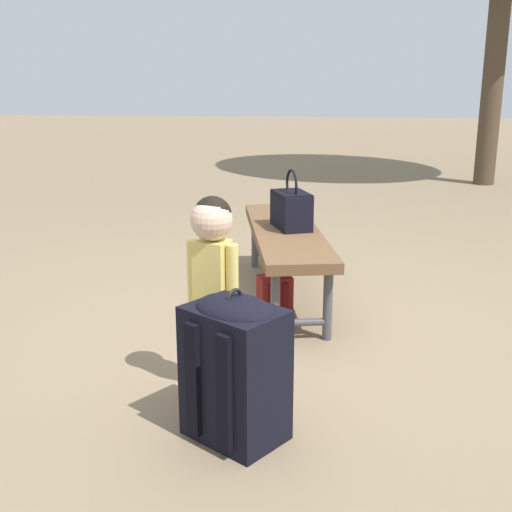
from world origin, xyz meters
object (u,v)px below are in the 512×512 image
at_px(park_bench, 286,237).
at_px(child_standing, 213,265).
at_px(handbag, 291,208).
at_px(backpack_large, 235,364).
at_px(backpack_small, 275,295).

height_order(park_bench, child_standing, child_standing).
bearing_deg(handbag, backpack_large, -3.44).
relative_size(handbag, backpack_large, 0.60).
xyz_separation_m(park_bench, backpack_large, (1.67, -0.07, -0.09)).
distance_m(backpack_large, backpack_small, 1.27).
distance_m(handbag, backpack_small, 0.61).
distance_m(handbag, child_standing, 1.35).
bearing_deg(backpack_large, backpack_small, 178.16).
height_order(child_standing, backpack_large, child_standing).
relative_size(park_bench, backpack_small, 5.37).
bearing_deg(child_standing, backpack_large, 22.44).
height_order(handbag, backpack_large, handbag).
distance_m(park_bench, handbag, 0.19).
distance_m(park_bench, backpack_small, 0.48).
bearing_deg(backpack_large, park_bench, 177.55).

